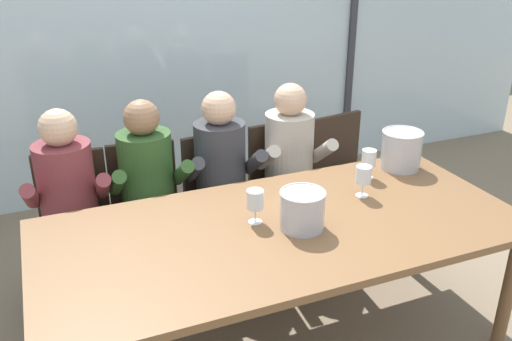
# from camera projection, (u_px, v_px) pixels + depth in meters

# --- Properties ---
(ground) EXTENTS (14.00, 14.00, 0.00)m
(ground) POSITION_uv_depth(u_px,v_px,m) (220.00, 253.00, 3.81)
(ground) COLOR #847056
(window_glass_panel) EXTENTS (7.58, 0.03, 2.60)m
(window_glass_panel) POSITION_uv_depth(u_px,v_px,m) (166.00, 36.00, 4.32)
(window_glass_panel) COLOR silver
(window_glass_panel) RESTS_ON ground
(window_mullion_right) EXTENTS (0.06, 0.06, 2.60)m
(window_mullion_right) POSITION_uv_depth(u_px,v_px,m) (352.00, 24.00, 4.90)
(window_mullion_right) COLOR #38383D
(window_mullion_right) RESTS_ON ground
(hillside_vineyard) EXTENTS (13.58, 2.40, 1.91)m
(hillside_vineyard) POSITION_uv_depth(u_px,v_px,m) (104.00, 19.00, 7.47)
(hillside_vineyard) COLOR #568942
(hillside_vineyard) RESTS_ON ground
(dining_table) EXTENTS (2.38, 1.09, 0.75)m
(dining_table) POSITION_uv_depth(u_px,v_px,m) (283.00, 236.00, 2.69)
(dining_table) COLOR brown
(dining_table) RESTS_ON ground
(chair_near_curtain) EXTENTS (0.47, 0.47, 0.87)m
(chair_near_curtain) POSITION_uv_depth(u_px,v_px,m) (76.00, 215.00, 3.27)
(chair_near_curtain) COLOR #332319
(chair_near_curtain) RESTS_ON ground
(chair_left_of_center) EXTENTS (0.49, 0.49, 0.87)m
(chair_left_of_center) POSITION_uv_depth(u_px,v_px,m) (146.00, 204.00, 3.40)
(chair_left_of_center) COLOR #332319
(chair_left_of_center) RESTS_ON ground
(chair_center) EXTENTS (0.50, 0.50, 0.87)m
(chair_center) POSITION_uv_depth(u_px,v_px,m) (220.00, 191.00, 3.56)
(chair_center) COLOR #332319
(chair_center) RESTS_ON ground
(chair_right_of_center) EXTENTS (0.46, 0.46, 0.87)m
(chair_right_of_center) POSITION_uv_depth(u_px,v_px,m) (283.00, 178.00, 3.75)
(chair_right_of_center) COLOR #332319
(chair_right_of_center) RESTS_ON ground
(chair_near_window_right) EXTENTS (0.50, 0.50, 0.87)m
(chair_near_window_right) POSITION_uv_depth(u_px,v_px,m) (343.00, 168.00, 3.92)
(chair_near_window_right) COLOR #332319
(chair_near_window_right) RESTS_ON ground
(person_maroon_top) EXTENTS (0.47, 0.62, 1.19)m
(person_maroon_top) POSITION_uv_depth(u_px,v_px,m) (69.00, 201.00, 3.06)
(person_maroon_top) COLOR brown
(person_maroon_top) RESTS_ON ground
(person_olive_shirt) EXTENTS (0.46, 0.61, 1.19)m
(person_olive_shirt) POSITION_uv_depth(u_px,v_px,m) (150.00, 187.00, 3.22)
(person_olive_shirt) COLOR #2D5123
(person_olive_shirt) RESTS_ON ground
(person_charcoal_jacket) EXTENTS (0.49, 0.63, 1.19)m
(person_charcoal_jacket) POSITION_uv_depth(u_px,v_px,m) (223.00, 175.00, 3.38)
(person_charcoal_jacket) COLOR #38383D
(person_charcoal_jacket) RESTS_ON ground
(person_beige_jumper) EXTENTS (0.49, 0.63, 1.19)m
(person_beige_jumper) POSITION_uv_depth(u_px,v_px,m) (293.00, 163.00, 3.55)
(person_beige_jumper) COLOR #B7AD9E
(person_beige_jumper) RESTS_ON ground
(ice_bucket_primary) EXTENTS (0.22, 0.22, 0.19)m
(ice_bucket_primary) POSITION_uv_depth(u_px,v_px,m) (302.00, 209.00, 2.61)
(ice_bucket_primary) COLOR #B7B7BC
(ice_bucket_primary) RESTS_ON dining_table
(ice_bucket_secondary) EXTENTS (0.25, 0.25, 0.23)m
(ice_bucket_secondary) POSITION_uv_depth(u_px,v_px,m) (401.00, 149.00, 3.27)
(ice_bucket_secondary) COLOR #B7B7BC
(ice_bucket_secondary) RESTS_ON dining_table
(tasting_bowl) EXTENTS (0.16, 0.16, 0.05)m
(tasting_bowl) POSITION_uv_depth(u_px,v_px,m) (298.00, 201.00, 2.85)
(tasting_bowl) COLOR silver
(tasting_bowl) RESTS_ON dining_table
(wine_glass_by_left_taster) EXTENTS (0.08, 0.08, 0.17)m
(wine_glass_by_left_taster) POSITION_uv_depth(u_px,v_px,m) (369.00, 159.00, 3.13)
(wine_glass_by_left_taster) COLOR silver
(wine_glass_by_left_taster) RESTS_ON dining_table
(wine_glass_near_bucket) EXTENTS (0.08, 0.08, 0.17)m
(wine_glass_near_bucket) POSITION_uv_depth(u_px,v_px,m) (255.00, 201.00, 2.65)
(wine_glass_near_bucket) COLOR silver
(wine_glass_near_bucket) RESTS_ON dining_table
(wine_glass_center_pour) EXTENTS (0.08, 0.08, 0.17)m
(wine_glass_center_pour) POSITION_uv_depth(u_px,v_px,m) (363.00, 176.00, 2.92)
(wine_glass_center_pour) COLOR silver
(wine_glass_center_pour) RESTS_ON dining_table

